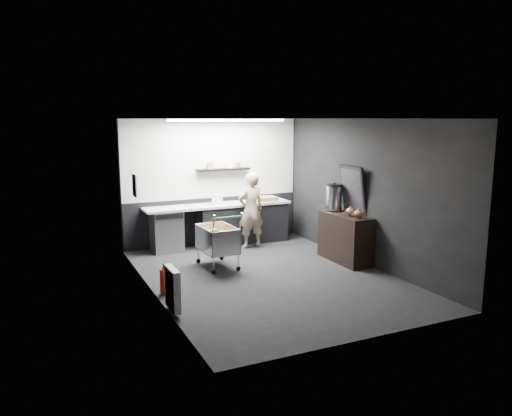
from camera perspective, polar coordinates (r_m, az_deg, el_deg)
name	(u,v)px	position (r m, az deg, el deg)	size (l,w,h in m)	color
floor	(268,276)	(8.74, 1.40, -7.83)	(5.50, 5.50, 0.00)	black
ceiling	(269,119)	(8.31, 1.48, 10.17)	(5.50, 5.50, 0.00)	white
wall_back	(213,182)	(10.93, -4.95, 3.03)	(5.50, 5.50, 0.00)	black
wall_front	(370,233)	(6.12, 12.91, -2.83)	(5.50, 5.50, 0.00)	black
wall_left	(151,209)	(7.76, -11.93, -0.07)	(5.50, 5.50, 0.00)	black
wall_right	(365,193)	(9.47, 12.37, 1.73)	(5.50, 5.50, 0.00)	black
kitchen_wall_panel	(213,159)	(10.86, -4.96, 5.64)	(3.95, 0.02, 1.70)	silver
dado_panel	(214,220)	(11.05, -4.85, -1.36)	(3.95, 0.02, 1.00)	black
floating_shelf	(223,169)	(10.85, -3.74, 4.43)	(1.20, 0.22, 0.04)	black
wall_clock	(271,143)	(11.38, 1.73, 7.39)	(0.20, 0.20, 0.03)	white
poster	(134,185)	(8.99, -13.73, 2.53)	(0.02, 0.30, 0.40)	white
poster_red_band	(135,181)	(8.98, -13.71, 2.97)	(0.01, 0.22, 0.10)	red
radiator	(173,289)	(7.17, -9.52, -9.09)	(0.10, 0.50, 0.60)	white
ceiling_strip	(227,120)	(10.00, -3.28, 9.98)	(2.40, 0.20, 0.04)	white
prep_counter	(225,224)	(10.82, -3.61, -1.82)	(3.20, 0.61, 0.90)	black
person	(251,210)	(10.50, -0.58, -0.24)	(0.59, 0.38, 1.60)	beige
shopping_cart	(217,241)	(9.19, -4.45, -3.78)	(0.59, 0.95, 1.03)	silver
sideboard	(345,231)	(9.68, 10.11, -2.64)	(0.52, 1.22, 1.83)	black
fire_extinguisher	(164,280)	(7.98, -10.43, -8.06)	(0.14, 0.14, 0.46)	#AC230B
cardboard_box	(265,199)	(11.05, 0.99, 1.05)	(0.49, 0.37, 0.10)	#926E4E
pink_tub	(218,199)	(10.67, -4.38, 0.99)	(0.21, 0.21, 0.21)	white
white_container	(217,201)	(10.61, -4.53, 0.78)	(0.17, 0.13, 0.15)	white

